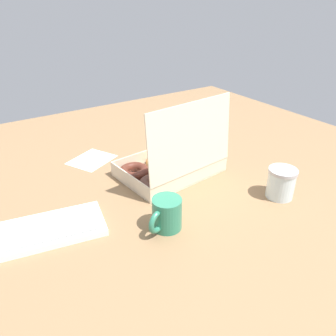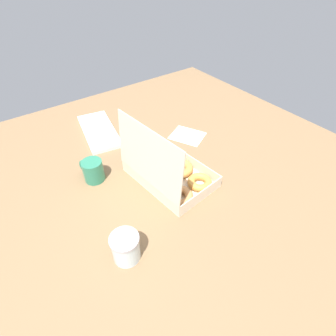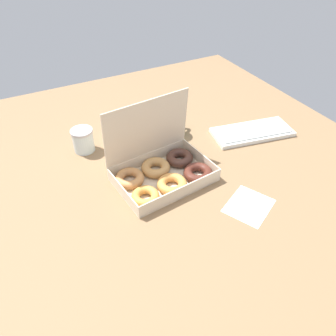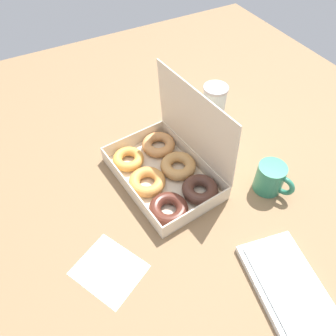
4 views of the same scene
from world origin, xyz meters
TOP-DOWN VIEW (x-y plane):
  - ground_plane at (0.00, 0.00)cm, footprint 180.00×180.00cm
  - donut_box at (2.36, -2.57)cm, footprint 36.13×27.14cm
  - keyboard at (49.85, 5.18)cm, footprint 36.70×20.85cm
  - coffee_mug at (19.84, 21.22)cm, footprint 11.30×8.03cm
  - glass_jar at (-18.32, 27.64)cm, footprint 8.78×8.78cm
  - paper_napkin at (21.30, -28.78)cm, footprint 19.77×18.76cm

SIDE VIEW (x-z plane):
  - ground_plane at x=0.00cm, z-range -2.00..0.00cm
  - paper_napkin at x=21.30cm, z-range 0.00..0.15cm
  - keyboard at x=49.85cm, z-range -0.04..2.16cm
  - donut_box at x=2.36cm, z-range -10.65..17.46cm
  - coffee_mug at x=19.84cm, z-range 0.12..9.09cm
  - glass_jar at x=-18.32cm, z-range 0.05..9.62cm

